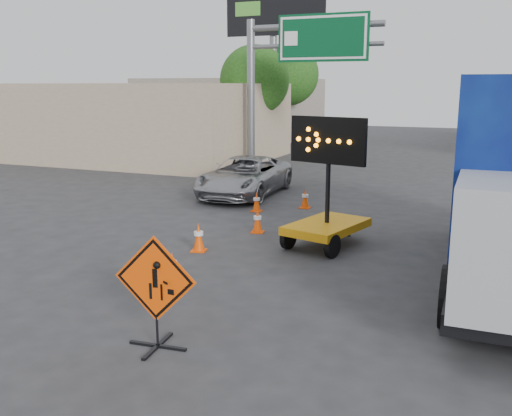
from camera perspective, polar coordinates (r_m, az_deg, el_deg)
The scene contains 15 objects.
ground at distance 8.63m, azimuth -8.37°, elevation -14.92°, with size 100.00×100.00×0.00m, color #2D2D30.
storefront_left_near at distance 32.16m, azimuth -11.57°, elevation 8.52°, with size 14.00×10.00×4.00m, color tan.
storefront_left_far at distance 44.83m, azimuth -2.43°, elevation 9.98°, with size 12.00×10.00×4.40m, color #A09585.
highway_gantry at distance 25.95m, azimuth 3.77°, elevation 14.71°, with size 6.18×0.38×6.90m.
billboard at distance 34.87m, azimuth 1.91°, elevation 17.83°, with size 6.10×0.54×9.85m.
tree_left_near at distance 30.98m, azimuth -0.13°, elevation 12.64°, with size 3.71×3.71×6.03m.
tree_left_far at distance 38.81m, azimuth 3.20°, elevation 13.17°, with size 4.10×4.10×6.66m.
construction_sign at distance 8.72m, azimuth -10.01°, elevation -8.04°, with size 1.32×0.94×1.76m.
arrow_board at distance 14.14m, azimuth 7.12°, elevation -1.03°, with size 1.98×2.50×3.19m.
pickup_truck at distance 20.63m, azimuth -1.13°, elevation 3.19°, with size 2.30×4.99×1.39m, color #A2A3A9.
cone_a at distance 11.71m, azimuth -8.37°, elevation -5.86°, with size 0.33×0.33×0.63m.
cone_b at distance 13.76m, azimuth -5.76°, elevation -2.91°, with size 0.42×0.42×0.69m.
cone_c at distance 15.42m, azimuth 0.15°, elevation -1.28°, with size 0.38×0.38×0.65m.
cone_d at distance 18.00m, azimuth 0.06°, elevation 0.64°, with size 0.35×0.35×0.63m.
cone_e at distance 18.55m, azimuth 4.94°, elevation 0.97°, with size 0.36×0.36×0.65m.
Camera 1 is at (4.06, -6.54, 3.91)m, focal length 40.00 mm.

